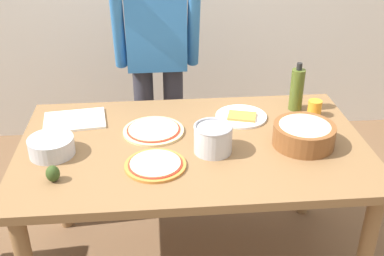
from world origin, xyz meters
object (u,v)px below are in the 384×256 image
Objects in this scene: steel_pot at (213,138)px; pizza_cooked_on_tray at (155,165)px; mixing_bowl_steel at (51,146)px; cutting_board_white at (75,120)px; cup_orange at (315,108)px; olive_oil_bottle at (297,89)px; dining_table at (193,159)px; pizza_raw_on_board at (154,130)px; avocado at (53,174)px; plate_with_slice at (241,116)px; popcorn_bowl at (304,133)px; person_cook at (157,52)px.

pizza_cooked_on_tray is at bearing -158.23° from steel_pot.
mixing_bowl_steel is at bearing 162.67° from pizza_cooked_on_tray.
cutting_board_white is (-0.39, 0.45, -0.00)m from pizza_cooked_on_tray.
cup_orange is 0.28× the size of cutting_board_white.
olive_oil_bottle is (0.74, 0.49, 0.10)m from pizza_cooked_on_tray.
dining_table is 6.25× the size of olive_oil_bottle.
pizza_raw_on_board is 0.78m from olive_oil_bottle.
olive_oil_bottle reaches higher than steel_pot.
steel_pot is (0.26, 0.10, 0.06)m from pizza_cooked_on_tray.
avocado reaches higher than pizza_raw_on_board.
dining_table is at bearing 4.11° from mixing_bowl_steel.
popcorn_bowl reaches higher than plate_with_slice.
plate_with_slice is 0.98m from avocado.
cutting_board_white is at bearing -131.19° from person_cook.
person_cook reaches higher than pizza_raw_on_board.
pizza_cooked_on_tray is (0.00, -0.30, 0.00)m from pizza_raw_on_board.
pizza_raw_on_board is 1.69× the size of steel_pot.
popcorn_bowl is 0.42m from steel_pot.
mixing_bowl_steel reaches higher than dining_table.
person_cook reaches higher than avocado.
person_cook is at bearing 48.81° from cutting_board_white.
dining_table is 6.08× the size of pizza_cooked_on_tray.
mixing_bowl_steel is (-0.45, 0.14, 0.03)m from pizza_cooked_on_tray.
dining_table is at bearing -24.91° from cutting_board_white.
avocado is (-0.59, -0.26, 0.13)m from dining_table.
cup_orange is at bearing -34.45° from person_cook.
cup_orange is 1.32m from avocado.
avocado is at bearing -165.52° from steel_pot.
popcorn_bowl is 1.09× the size of olive_oil_bottle.
plate_with_slice is 0.38m from popcorn_bowl.
mixing_bowl_steel is at bearing 100.85° from avocado.
steel_pot is 2.04× the size of cup_orange.
person_cook reaches higher than pizza_cooked_on_tray.
popcorn_bowl is at bearing -16.94° from cutting_board_white.
steel_pot is at bearing -75.09° from person_cook.
plate_with_slice reaches higher than dining_table.
plate_with_slice is at bearing 13.99° from pizza_raw_on_board.
mixing_bowl_steel is at bearing 176.95° from steel_pot.
mixing_bowl_steel is 1.25m from olive_oil_bottle.
steel_pot reaches higher than dining_table.
person_cook is 1.05m from popcorn_bowl.
steel_pot reaches higher than popcorn_bowl.
plate_with_slice is 0.94m from mixing_bowl_steel.
pizza_cooked_on_tray is (-0.04, -0.94, -0.17)m from person_cook.
dining_table is 5.33× the size of cutting_board_white.
pizza_cooked_on_tray is at bearing -48.87° from cutting_board_white.
pizza_raw_on_board is 0.42m from cutting_board_white.
mixing_bowl_steel is (-0.49, -0.80, -0.14)m from person_cook.
popcorn_bowl is (0.64, -0.82, -0.12)m from person_cook.
olive_oil_bottle is 1.48× the size of steel_pot.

